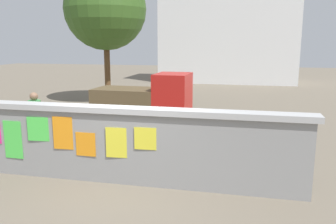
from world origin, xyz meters
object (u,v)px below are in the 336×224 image
auto_rickshaw_truck (147,98)px  motorcycle (118,132)px  bicycle_far (239,138)px  tree_roadside (105,9)px  bicycle_near (183,153)px  person_walking (35,115)px

auto_rickshaw_truck → motorcycle: 3.34m
bicycle_far → tree_roadside: 10.37m
bicycle_near → tree_roadside: 10.80m
auto_rickshaw_truck → person_walking: 4.51m
auto_rickshaw_truck → motorcycle: size_ratio=1.92×
bicycle_far → tree_roadside: tree_roadside is taller
auto_rickshaw_truck → person_walking: (-2.05, -4.01, 0.09)m
tree_roadside → bicycle_near: bearing=-57.6°
bicycle_near → tree_roadside: bearing=122.4°
motorcycle → person_walking: person_walking is taller
person_walking → tree_roadside: bearing=98.0°
auto_rickshaw_truck → person_walking: bearing=-117.0°
motorcycle → bicycle_near: (2.12, -1.22, -0.10)m
motorcycle → tree_roadside: 8.87m
person_walking → auto_rickshaw_truck: bearing=63.0°
auto_rickshaw_truck → tree_roadside: bearing=129.1°
bicycle_far → person_walking: 5.66m
motorcycle → bicycle_near: 2.44m
bicycle_far → person_walking: bearing=-168.8°
bicycle_far → tree_roadside: size_ratio=0.26×
motorcycle → bicycle_far: bearing=6.6°
person_walking → tree_roadside: (-1.11, 7.90, 3.54)m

